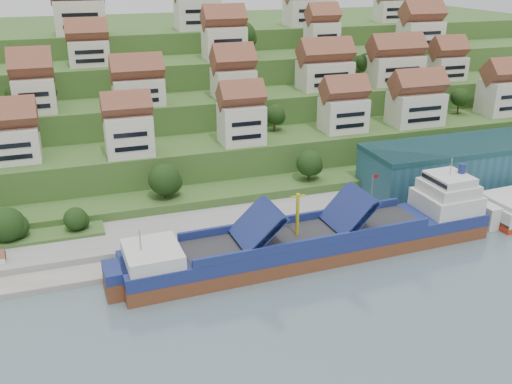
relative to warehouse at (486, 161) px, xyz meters
name	(u,v)px	position (x,y,z in m)	size (l,w,h in m)	color
ground	(310,255)	(-52.00, -17.00, -7.20)	(300.00, 300.00, 0.00)	slate
quay	(367,205)	(-32.00, -2.00, -6.10)	(180.00, 14.00, 2.20)	gray
hillside	(188,87)	(-52.00, 86.55, 3.46)	(260.00, 128.00, 31.00)	#2D4C1E
hillside_village	(224,68)	(-51.12, 43.79, 17.17)	(158.50, 61.39, 29.27)	beige
hillside_trees	(211,115)	(-59.15, 27.12, 9.25)	(136.99, 62.50, 32.40)	#1C3812
warehouse	(486,161)	(0.00, 0.00, 0.00)	(60.00, 15.00, 10.00)	#234E5F
flagpole	(372,190)	(-33.89, -7.00, -0.32)	(1.28, 0.16, 8.00)	gray
cargo_ship	(324,240)	(-49.51, -17.49, -4.19)	(70.34, 13.40, 15.42)	brown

